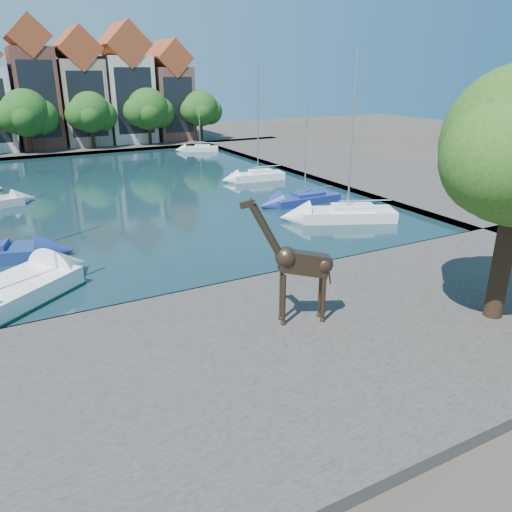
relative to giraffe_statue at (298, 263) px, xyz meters
The scene contains 18 objects.
ground 6.22m from the giraffe_statue, 85.01° to the left, with size 160.00×160.00×0.00m, color #38332B.
water_basin 29.49m from the giraffe_statue, 89.09° to the left, with size 38.00×50.00×0.08m, color black.
near_quay 3.42m from the giraffe_statue, 74.56° to the right, with size 50.00×14.00×0.50m, color #47423D.
far_quay 61.39m from the giraffe_statue, 89.57° to the left, with size 60.00×16.00×0.50m, color #47423D.
right_quay 38.94m from the giraffe_statue, 49.02° to the left, with size 14.00×52.00×0.50m, color #47423D.
townhouse_center 61.62m from the giraffe_statue, 93.30° to the left, with size 5.44×9.18×16.93m.
townhouse_east_inner 61.52m from the giraffe_statue, 87.70° to the left, with size 5.94×9.18×15.79m.
townhouse_east_mid 62.15m from the giraffe_statue, 81.68° to the left, with size 6.43×9.18×16.65m.
townhouse_east_end 63.35m from the giraffe_statue, 75.84° to the left, with size 5.44×9.18×14.43m.
far_tree_mid_west 56.11m from the giraffe_statue, 95.55° to the left, with size 7.80×6.00×8.00m.
far_tree_mid_east 55.90m from the giraffe_statue, 87.37° to the left, with size 7.02×5.40×7.52m.
far_tree_east 56.84m from the giraffe_statue, 79.28° to the left, with size 7.54×5.80×7.84m.
far_tree_far_east 58.85m from the giraffe_statue, 71.61° to the left, with size 6.76×5.20×7.36m.
giraffe_statue is the anchor object (origin of this frame).
sailboat_right_a 17.81m from the giraffe_statue, 45.02° to the left, with size 7.46×5.16×11.97m.
sailboat_right_b 22.30m from the giraffe_statue, 55.74° to the left, with size 6.13×2.25×9.17m.
sailboat_right_c 31.43m from the giraffe_statue, 64.72° to the left, with size 5.54×2.50×11.06m.
sailboat_right_d 51.42m from the giraffe_statue, 72.47° to the left, with size 5.10×3.38×7.53m.
Camera 1 is at (-11.09, -21.52, 10.75)m, focal length 35.00 mm.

